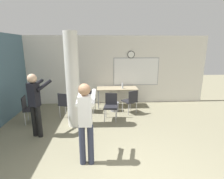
% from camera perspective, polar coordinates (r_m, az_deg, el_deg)
% --- Properties ---
extents(wall_back, '(8.00, 0.15, 2.80)m').
position_cam_1_polar(wall_back, '(7.34, -0.24, 6.27)').
color(wall_back, silver).
rests_on(wall_back, ground_plane).
extents(support_pillar, '(0.40, 0.40, 2.80)m').
position_cam_1_polar(support_pillar, '(5.23, -12.74, 2.76)').
color(support_pillar, silver).
rests_on(support_pillar, ground_plane).
extents(folding_table, '(1.61, 0.64, 0.76)m').
position_cam_1_polar(folding_table, '(6.99, 1.68, 0.05)').
color(folding_table, tan).
rests_on(folding_table, ground_plane).
extents(bottle_on_table, '(0.07, 0.07, 0.27)m').
position_cam_1_polar(bottle_on_table, '(6.88, 3.45, 1.16)').
color(bottle_on_table, silver).
rests_on(bottle_on_table, folding_table).
extents(waste_bin, '(0.31, 0.31, 0.34)m').
position_cam_1_polar(waste_bin, '(6.61, 0.85, -5.58)').
color(waste_bin, gray).
rests_on(waste_bin, ground_plane).
extents(chair_table_front, '(0.50, 0.50, 0.87)m').
position_cam_1_polar(chair_table_front, '(5.78, -0.37, -4.97)').
color(chair_table_front, '#232328').
rests_on(chair_table_front, ground_plane).
extents(chair_by_left_wall, '(0.50, 0.50, 0.87)m').
position_cam_1_polar(chair_by_left_wall, '(6.11, -25.46, -5.31)').
color(chair_by_left_wall, '#232328').
rests_on(chair_by_left_wall, ground_plane).
extents(chair_table_right, '(0.60, 0.60, 0.87)m').
position_cam_1_polar(chair_table_right, '(6.30, 6.14, -3.42)').
color(chair_table_right, '#232328').
rests_on(chair_table_right, ground_plane).
extents(chair_near_pillar, '(0.56, 0.56, 0.87)m').
position_cam_1_polar(chair_near_pillar, '(6.16, -14.88, -4.23)').
color(chair_near_pillar, '#232328').
rests_on(chair_near_pillar, ground_plane).
extents(chair_table_left, '(0.49, 0.49, 0.87)m').
position_cam_1_polar(chair_table_left, '(6.41, -7.56, -3.17)').
color(chair_table_left, '#232328').
rests_on(chair_table_left, ground_plane).
extents(person_watching_back, '(0.55, 0.69, 1.72)m').
position_cam_1_polar(person_watching_back, '(4.99, -23.79, -3.29)').
color(person_watching_back, black).
rests_on(person_watching_back, ground_plane).
extents(person_playing_front, '(0.39, 0.68, 1.71)m').
position_cam_1_polar(person_playing_front, '(3.53, -8.60, -9.22)').
color(person_playing_front, '#2D3347').
rests_on(person_playing_front, ground_plane).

